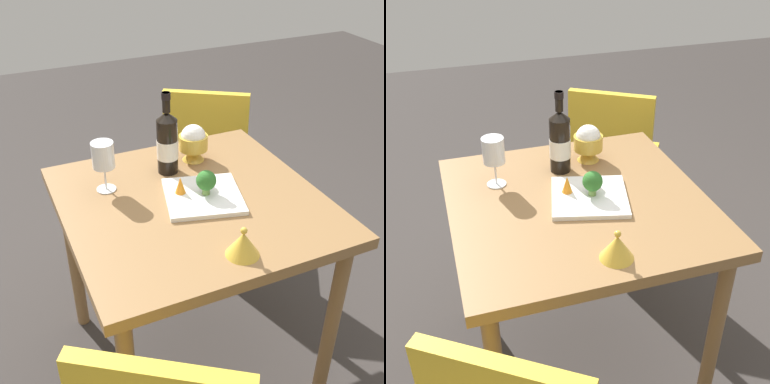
# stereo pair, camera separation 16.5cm
# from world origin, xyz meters

# --- Properties ---
(ground_plane) EXTENTS (8.00, 8.00, 0.00)m
(ground_plane) POSITION_xyz_m (0.00, 0.00, 0.00)
(ground_plane) COLOR #383330
(dining_table) EXTENTS (0.85, 0.85, 0.76)m
(dining_table) POSITION_xyz_m (0.00, 0.00, 0.66)
(dining_table) COLOR olive
(dining_table) RESTS_ON ground_plane
(chair_near_window) EXTENTS (0.55, 0.55, 0.85)m
(chair_near_window) POSITION_xyz_m (0.41, 0.73, 0.53)
(chair_near_window) COLOR gold
(chair_near_window) RESTS_ON ground_plane
(wine_bottle) EXTENTS (0.08, 0.08, 0.30)m
(wine_bottle) POSITION_xyz_m (-0.00, 0.21, 0.87)
(wine_bottle) COLOR black
(wine_bottle) RESTS_ON dining_table
(wine_glass) EXTENTS (0.08, 0.08, 0.18)m
(wine_glass) POSITION_xyz_m (-0.24, 0.18, 0.89)
(wine_glass) COLOR white
(wine_glass) RESTS_ON dining_table
(rice_bowl) EXTENTS (0.11, 0.11, 0.14)m
(rice_bowl) POSITION_xyz_m (0.12, 0.26, 0.83)
(rice_bowl) COLOR gold
(rice_bowl) RESTS_ON dining_table
(rice_bowl_lid) EXTENTS (0.10, 0.10, 0.09)m
(rice_bowl_lid) POSITION_xyz_m (0.01, -0.32, 0.79)
(rice_bowl_lid) COLOR gold
(rice_bowl_lid) RESTS_ON dining_table
(serving_plate) EXTENTS (0.31, 0.31, 0.02)m
(serving_plate) POSITION_xyz_m (0.04, -0.01, 0.76)
(serving_plate) COLOR white
(serving_plate) RESTS_ON dining_table
(broccoli_floret) EXTENTS (0.07, 0.07, 0.09)m
(broccoli_floret) POSITION_xyz_m (0.05, -0.01, 0.82)
(broccoli_floret) COLOR #729E4C
(broccoli_floret) RESTS_ON serving_plate
(carrot_garnish_left) EXTENTS (0.04, 0.04, 0.06)m
(carrot_garnish_left) POSITION_xyz_m (-0.03, 0.03, 0.80)
(carrot_garnish_left) COLOR orange
(carrot_garnish_left) RESTS_ON serving_plate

